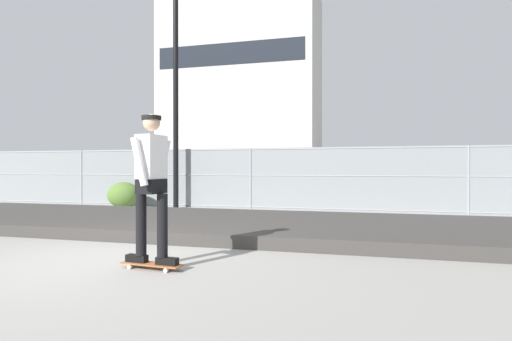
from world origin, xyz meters
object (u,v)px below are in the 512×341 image
street_lamp (176,64)px  shrub_left (124,195)px  skateboard (152,264)px  skater (152,178)px  parked_car_near (167,178)px  parked_car_mid (353,180)px

street_lamp → shrub_left: street_lamp is taller
skateboard → street_lamp: street_lamp is taller
skater → street_lamp: size_ratio=0.26×
parked_car_near → parked_car_mid: (6.98, 0.02, 0.00)m
skater → street_lamp: bearing=114.0°
parked_car_near → shrub_left: (0.15, -3.14, -0.43)m
street_lamp → shrub_left: (-1.58, -0.38, -4.03)m
parked_car_mid → shrub_left: size_ratio=4.34×
skateboard → shrub_left: size_ratio=0.78×
skater → shrub_left: (-4.69, 6.62, -0.72)m
skateboard → shrub_left: (-4.69, 6.62, 0.35)m
skater → street_lamp: (-3.11, 7.00, 3.31)m
parked_car_mid → skateboard: bearing=-102.4°
street_lamp → shrub_left: bearing=-166.6°
shrub_left → skateboard: bearing=-54.7°
skateboard → shrub_left: shrub_left is taller
shrub_left → parked_car_near: bearing=92.7°
parked_car_near → skateboard: bearing=-63.6°
parked_car_mid → shrub_left: parked_car_mid is taller
skater → parked_car_mid: 10.02m
skateboard → street_lamp: size_ratio=0.11×
skateboard → parked_car_near: (-4.84, 9.76, 0.78)m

